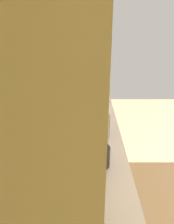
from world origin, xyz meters
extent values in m
cube|color=beige|center=(0.00, 1.58, 1.38)|extent=(4.28, 0.12, 2.75)
cube|color=#D0B968|center=(-0.35, 1.22, 0.44)|extent=(3.42, 0.59, 0.87)
cube|color=#BEAFA3|center=(-0.35, 1.22, 0.88)|extent=(3.45, 0.62, 0.02)
cube|color=#332819|center=(-0.35, 0.93, 0.44)|extent=(0.01, 0.01, 0.80)
cube|color=#332819|center=(0.08, 0.93, 0.44)|extent=(0.01, 0.01, 0.80)
cube|color=#332819|center=(0.50, 0.93, 0.44)|extent=(0.01, 0.01, 0.80)
cube|color=#332819|center=(0.93, 0.93, 0.44)|extent=(0.01, 0.01, 0.80)
cube|color=tan|center=(-0.35, 1.36, 1.88)|extent=(2.52, 0.32, 0.68)
cube|color=#B7BABF|center=(1.67, 1.20, 0.45)|extent=(0.61, 0.64, 0.89)
cube|color=black|center=(1.67, 0.88, 0.40)|extent=(0.47, 0.01, 0.49)
cube|color=black|center=(1.67, 1.20, 0.90)|extent=(0.58, 0.60, 0.02)
cube|color=#B7BABF|center=(1.67, 1.50, 0.98)|extent=(0.58, 0.04, 0.18)
cylinder|color=#38383D|center=(1.54, 1.09, 0.92)|extent=(0.11, 0.11, 0.01)
cylinder|color=#38383D|center=(1.81, 1.09, 0.92)|extent=(0.11, 0.11, 0.01)
cylinder|color=#38383D|center=(1.54, 1.31, 0.92)|extent=(0.11, 0.11, 0.01)
cylinder|color=#38383D|center=(1.81, 1.31, 0.92)|extent=(0.11, 0.11, 0.01)
cube|color=white|center=(-0.03, 1.24, 1.04)|extent=(0.46, 0.40, 0.30)
cube|color=black|center=(-0.07, 1.04, 1.04)|extent=(0.28, 0.01, 0.21)
cube|color=#2D2D33|center=(0.15, 1.04, 1.04)|extent=(0.08, 0.01, 0.21)
cylinder|color=#D84C47|center=(0.93, 1.13, 0.92)|extent=(0.16, 0.16, 0.05)
cylinder|color=#C9534A|center=(0.93, 1.13, 0.93)|extent=(0.13, 0.13, 0.02)
cylinder|color=black|center=(-0.51, 1.13, 0.97)|extent=(0.15, 0.15, 0.15)
cylinder|color=black|center=(-0.51, 1.13, 1.05)|extent=(0.04, 0.04, 0.02)
cylinder|color=black|center=(-0.43, 1.13, 1.00)|extent=(0.09, 0.02, 0.05)
camera|label=1|loc=(-1.83, 1.22, 1.88)|focal=35.89mm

